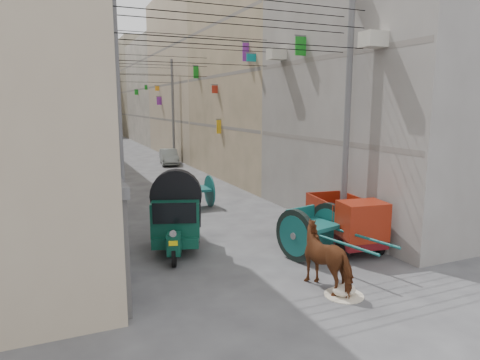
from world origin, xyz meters
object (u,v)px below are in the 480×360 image
feed_sack (344,290)px  tonga_cart (313,230)px  distant_car_grey (169,157)px  distant_car_white (104,161)px  distant_car_green (94,143)px  second_cart (193,191)px  horse (329,257)px  mini_truck (350,225)px  auto_rickshaw (177,215)px

feed_sack → tonga_cart: bearing=72.7°
distant_car_grey → distant_car_white: bearing=-165.3°
distant_car_green → second_cart: bearing=96.3°
distant_car_green → distant_car_white: bearing=90.5°
second_cart → horse: 9.40m
horse → mini_truck: bearing=-148.8°
mini_truck → second_cart: bearing=119.3°
distant_car_grey → distant_car_green: 14.06m
mini_truck → horse: bearing=-129.0°
auto_rickshaw → tonga_cart: 4.21m
second_cart → distant_car_green: (-1.86, 27.54, -0.09)m
distant_car_green → horse: bearing=96.2°
second_cart → distant_car_white: 13.85m
feed_sack → horse: 0.86m
mini_truck → feed_sack: mini_truck is taller
horse → distant_car_green: size_ratio=0.41×
feed_sack → distant_car_grey: size_ratio=0.17×
distant_car_green → feed_sack: bearing=96.3°
auto_rickshaw → tonga_cart: auto_rickshaw is taller
auto_rickshaw → mini_truck: size_ratio=0.90×
auto_rickshaw → second_cart: auto_rickshaw is taller
second_cart → feed_sack: (0.65, -9.97, -0.60)m
auto_rickshaw → distant_car_green: (0.29, 32.76, -0.49)m
auto_rickshaw → distant_car_grey: size_ratio=0.81×
mini_truck → distant_car_white: 21.61m
horse → distant_car_grey: 23.63m
mini_truck → horse: size_ratio=1.73×
feed_sack → distant_car_white: bearing=97.2°
horse → distant_car_green: bearing=-97.7°
feed_sack → distant_car_green: 37.60m
second_cart → auto_rickshaw: bearing=-111.3°
distant_car_grey → distant_car_green: distant_car_green is taller
mini_truck → distant_car_green: size_ratio=0.70×
second_cart → horse: bearing=-85.2°
auto_rickshaw → tonga_cart: size_ratio=0.80×
distant_car_white → distant_car_grey: 4.81m
mini_truck → distant_car_grey: bearing=99.2°
auto_rickshaw → second_cart: 5.65m
mini_truck → feed_sack: (-2.16, -2.63, -0.67)m
distant_car_white → distant_car_grey: distant_car_grey is taller
distant_car_white → distant_car_grey: (4.79, 0.51, 0.02)m
mini_truck → distant_car_green: mini_truck is taller
distant_car_white → distant_car_grey: bearing=-167.9°
auto_rickshaw → horse: 5.01m
mini_truck → feed_sack: size_ratio=5.43×
auto_rickshaw → mini_truck: bearing=-4.4°
distant_car_grey → tonga_cart: bearing=-84.1°
auto_rickshaw → distant_car_grey: 19.93m
mini_truck → distant_car_grey: size_ratio=0.90×
tonga_cart → distant_car_white: 21.34m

